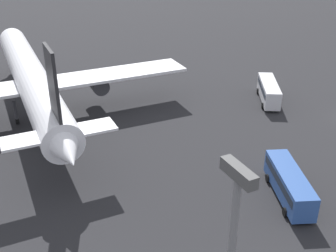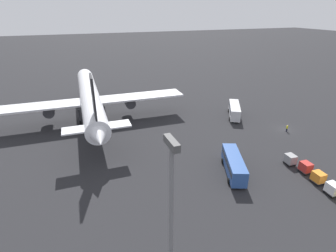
{
  "view_description": "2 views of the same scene",
  "coord_description": "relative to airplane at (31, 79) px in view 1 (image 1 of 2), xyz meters",
  "views": [
    {
      "loc": [
        -40.73,
        52.15,
        28.59
      ],
      "look_at": [
        4.79,
        29.47,
        3.21
      ],
      "focal_mm": 45.0,
      "sensor_mm": 36.0,
      "label": 1
    },
    {
      "loc": [
        -45.01,
        47.82,
        27.33
      ],
      "look_at": [
        4.32,
        29.13,
        3.66
      ],
      "focal_mm": 28.0,
      "sensor_mm": 36.0,
      "label": 2
    }
  ],
  "objects": [
    {
      "name": "airplane",
      "position": [
        0.0,
        0.0,
        0.0
      ],
      "size": [
        56.25,
        48.84,
        16.58
      ],
      "rotation": [
        0.0,
        0.0,
        -0.03
      ],
      "color": "silver",
      "rests_on": "ground"
    },
    {
      "name": "shuttle_bus_far",
      "position": [
        -34.92,
        -21.17,
        -4.25
      ],
      "size": [
        10.56,
        6.33,
        3.32
      ],
      "rotation": [
        0.0,
        0.0,
        -0.39
      ],
      "color": "#2D5199",
      "rests_on": "ground"
    },
    {
      "name": "shuttle_bus_near",
      "position": [
        -11.66,
        -36.88,
        -4.21
      ],
      "size": [
        10.27,
        7.45,
        3.38
      ],
      "rotation": [
        0.0,
        0.0,
        -0.53
      ],
      "color": "silver",
      "rests_on": "ground"
    },
    {
      "name": "light_pole",
      "position": [
        -47.89,
        -4.0,
        3.8
      ],
      "size": [
        2.8,
        0.7,
        16.16
      ],
      "color": "slate",
      "rests_on": "ground"
    }
  ]
}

